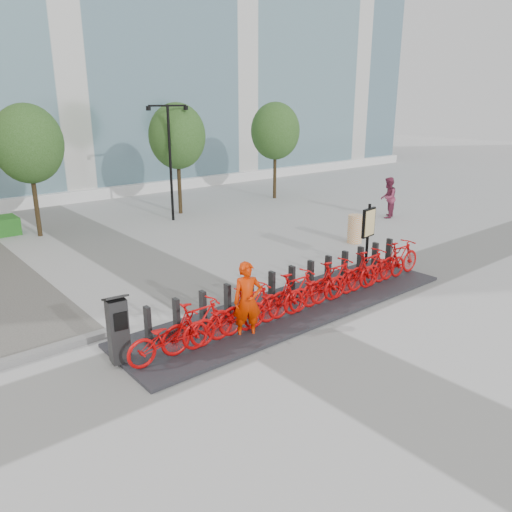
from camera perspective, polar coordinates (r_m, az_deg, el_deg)
ground at (r=12.10m, az=0.88°, el=-7.99°), size 120.00×120.00×0.00m
glass_building at (r=40.84m, az=-8.82°, el=26.86°), size 32.00×16.00×24.00m
tree_1 at (r=21.12m, az=-24.60°, el=11.56°), size 2.60×2.60×5.10m
tree_2 at (r=23.69m, az=-9.00°, el=13.36°), size 2.60×2.60×5.10m
tree_3 at (r=27.25m, az=2.21°, el=14.06°), size 2.60×2.60×5.10m
streetlamp at (r=22.36m, az=-9.84°, el=11.91°), size 2.00×0.20×5.00m
dock_pad at (r=13.09m, az=4.39°, el=-5.82°), size 9.60×2.40×0.08m
dock_rail_posts at (r=13.50m, az=4.32°, el=-2.94°), size 8.74×0.50×0.85m
bike_0 at (r=10.48m, az=-9.95°, el=-9.02°), size 1.88×0.66×0.99m
bike_1 at (r=10.78m, az=-6.63°, el=-7.75°), size 1.83×0.52×1.10m
bike_2 at (r=11.17m, az=-3.50°, el=-7.03°), size 1.88×0.66×0.99m
bike_3 at (r=11.55m, az=-0.61°, el=-5.86°), size 1.83×0.52×1.10m
bike_4 at (r=12.00m, az=2.07°, el=-5.22°), size 1.88×0.66×0.99m
bike_5 at (r=12.44m, az=4.57°, el=-4.16°), size 1.83×0.52×1.10m
bike_6 at (r=12.94m, az=6.86°, el=-3.62°), size 1.88×0.66×0.99m
bike_7 at (r=13.42m, az=9.00°, el=-2.68°), size 1.83×0.52×1.10m
bike_8 at (r=13.96m, az=10.96°, el=-2.23°), size 1.88×0.66×0.99m
bike_9 at (r=14.48m, az=12.80°, el=-1.40°), size 1.83×0.52×1.10m
bike_10 at (r=15.05m, az=14.48°, el=-1.02°), size 1.88×0.66×0.99m
bike_11 at (r=15.60m, az=16.07°, el=-0.28°), size 1.83×0.52×1.10m
kiosk at (r=10.49m, az=-15.49°, el=-8.07°), size 0.50×0.44×1.48m
worker_red at (r=11.19m, az=-0.99°, el=-5.14°), size 0.78×0.67×1.80m
pedestrian at (r=23.63m, az=14.84°, el=6.47°), size 1.11×1.01×1.86m
construction_barrel at (r=19.20m, az=11.24°, el=3.06°), size 0.66×0.66×1.07m
map_sign at (r=16.35m, az=12.74°, el=3.44°), size 0.68×0.21×2.05m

